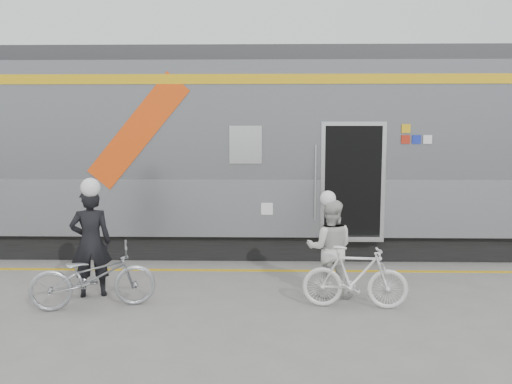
{
  "coord_description": "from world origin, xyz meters",
  "views": [
    {
      "loc": [
        0.14,
        -7.37,
        2.6
      ],
      "look_at": [
        -0.06,
        1.6,
        1.5
      ],
      "focal_mm": 38.0,
      "sensor_mm": 36.0,
      "label": 1
    }
  ],
  "objects_px": {
    "man": "(91,243)",
    "woman": "(330,248)",
    "bicycle_left": "(93,277)",
    "bicycle_right": "(355,277)"
  },
  "relations": [
    {
      "from": "man",
      "to": "bicycle_left",
      "type": "distance_m",
      "value": 0.7
    },
    {
      "from": "woman",
      "to": "bicycle_left",
      "type": "bearing_deg",
      "value": 15.99
    },
    {
      "from": "bicycle_left",
      "to": "bicycle_right",
      "type": "bearing_deg",
      "value": -104.37
    },
    {
      "from": "bicycle_left",
      "to": "woman",
      "type": "height_order",
      "value": "woman"
    },
    {
      "from": "bicycle_left",
      "to": "bicycle_right",
      "type": "height_order",
      "value": "bicycle_left"
    },
    {
      "from": "man",
      "to": "woman",
      "type": "bearing_deg",
      "value": 165.66
    },
    {
      "from": "man",
      "to": "woman",
      "type": "relative_size",
      "value": 1.12
    },
    {
      "from": "man",
      "to": "bicycle_left",
      "type": "xyz_separation_m",
      "value": [
        0.2,
        -0.55,
        -0.37
      ]
    },
    {
      "from": "bicycle_left",
      "to": "woman",
      "type": "xyz_separation_m",
      "value": [
        3.44,
        0.63,
        0.29
      ]
    },
    {
      "from": "bicycle_left",
      "to": "man",
      "type": "bearing_deg",
      "value": 4.41
    }
  ]
}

